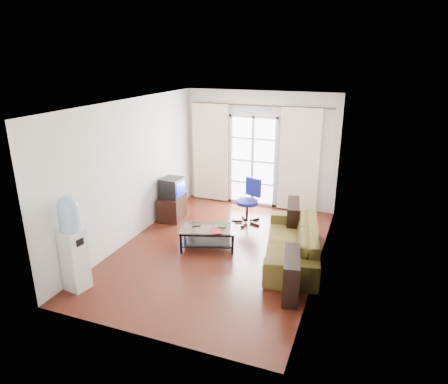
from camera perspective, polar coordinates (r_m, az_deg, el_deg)
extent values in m
plane|color=#562114|center=(7.54, -0.64, -8.26)|extent=(5.20, 5.20, 0.00)
plane|color=white|center=(6.74, -0.72, 12.59)|extent=(5.20, 5.20, 0.00)
cube|color=silver|center=(9.41, 5.14, 6.04)|extent=(3.60, 0.02, 2.70)
cube|color=silver|center=(4.86, -11.99, -7.11)|extent=(3.60, 0.02, 2.70)
cube|color=silver|center=(7.83, -13.05, 2.94)|extent=(0.02, 5.20, 2.70)
cube|color=silver|center=(6.61, 14.01, -0.13)|extent=(0.02, 5.20, 2.70)
cube|color=white|center=(9.47, 4.15, 4.44)|extent=(1.01, 0.02, 2.04)
cube|color=white|center=(9.46, 4.11, 4.42)|extent=(1.16, 0.06, 2.15)
cylinder|color=#4C3F2D|center=(9.13, 5.15, 12.21)|extent=(3.30, 0.04, 0.04)
cube|color=#FFF1CD|center=(9.71, -1.94, 5.61)|extent=(0.90, 0.07, 2.35)
cube|color=#FFF1CD|center=(9.13, 10.66, 4.40)|extent=(0.90, 0.07, 2.35)
cube|color=gray|center=(9.42, 9.47, -0.60)|extent=(0.64, 0.12, 0.64)
imported|color=olive|center=(7.21, 9.70, -6.98)|extent=(2.56, 1.70, 0.65)
cube|color=silver|center=(7.45, -2.35, -5.22)|extent=(1.12, 0.85, 0.01)
cube|color=black|center=(7.57, -2.32, -7.12)|extent=(1.05, 0.77, 0.01)
cube|color=black|center=(7.36, -6.17, -7.34)|extent=(0.05, 0.05, 0.40)
cube|color=black|center=(7.28, 1.20, -7.55)|extent=(0.05, 0.05, 0.40)
cube|color=black|center=(7.82, -5.60, -5.69)|extent=(0.05, 0.05, 0.40)
cube|color=black|center=(7.74, 1.31, -5.86)|extent=(0.05, 0.05, 0.40)
imported|color=green|center=(7.48, -0.21, -4.83)|extent=(0.36, 0.36, 0.05)
imported|color=#B02415|center=(7.28, -1.86, -5.65)|extent=(0.39, 0.41, 0.02)
cube|color=black|center=(7.53, -3.99, -4.87)|extent=(0.15, 0.12, 0.02)
cube|color=black|center=(8.89, -7.45, -2.20)|extent=(0.56, 0.76, 0.52)
cube|color=black|center=(8.74, -7.43, 0.66)|extent=(0.43, 0.47, 0.42)
cube|color=#0C19E5|center=(8.64, -6.19, 0.49)|extent=(0.03, 0.36, 0.31)
cube|color=black|center=(8.82, -8.46, 0.80)|extent=(0.14, 0.31, 0.27)
cylinder|color=black|center=(8.62, 3.30, -2.89)|extent=(0.05, 0.05, 0.48)
cylinder|color=navy|center=(8.53, 3.33, -1.45)|extent=(0.46, 0.46, 0.07)
cube|color=navy|center=(8.60, 4.22, 0.70)|extent=(0.37, 0.18, 0.40)
cube|color=silver|center=(6.58, -20.53, -9.07)|extent=(0.35, 0.35, 0.98)
cylinder|color=#88AFD3|center=(6.30, -21.25, -3.52)|extent=(0.30, 0.30, 0.39)
sphere|color=#88AFD3|center=(6.23, -21.46, -1.85)|extent=(0.30, 0.30, 0.30)
cube|color=black|center=(6.33, -19.95, -6.75)|extent=(0.06, 0.13, 0.10)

